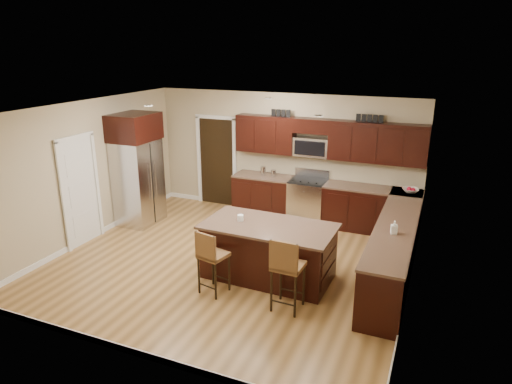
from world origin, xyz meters
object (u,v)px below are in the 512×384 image
at_px(island, 268,253).
at_px(stool_left, 211,255).
at_px(range, 308,200).
at_px(stool_right, 287,266).
at_px(refrigerator, 137,168).

height_order(island, stool_left, stool_left).
bearing_deg(range, stool_right, -78.26).
xyz_separation_m(range, stool_left, (-0.48, -3.50, 0.17)).
relative_size(range, stool_right, 0.98).
height_order(stool_left, refrigerator, refrigerator).
relative_size(island, stool_left, 2.08).
height_order(range, island, range).
relative_size(island, stool_right, 1.90).
distance_m(island, stool_right, 1.07).
relative_size(stool_left, stool_right, 0.92).
xyz_separation_m(stool_right, refrigerator, (-4.03, 2.06, 0.50)).
bearing_deg(island, refrigerator, 161.85).
bearing_deg(refrigerator, island, -19.44).
distance_m(island, stool_left, 1.06).
bearing_deg(refrigerator, stool_right, -27.05).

